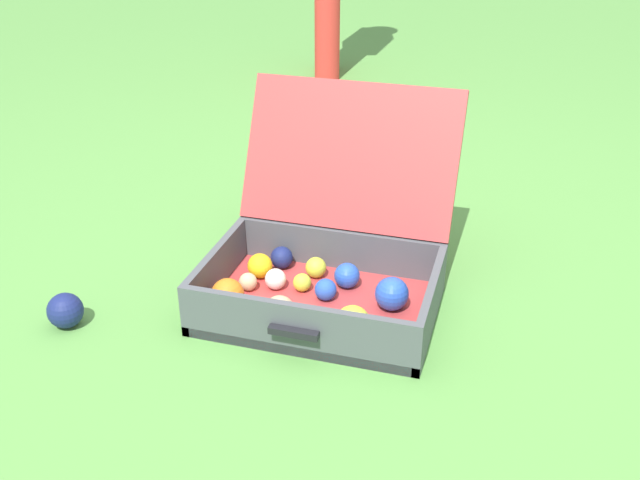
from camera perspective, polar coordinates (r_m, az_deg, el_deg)
The scene contains 3 objects.
ground_plane at distance 1.70m, azimuth 2.11°, elevation -6.74°, with size 16.00×16.00×0.00m, color #569342.
open_suitcase at distance 1.75m, azimuth 0.48°, elevation -1.62°, with size 0.54×0.57×0.47m.
stray_ball_on_grass at distance 1.77m, azimuth -19.34°, elevation -5.24°, with size 0.08×0.08×0.08m, color navy.
Camera 1 is at (0.33, -1.36, 0.97)m, focal length 40.82 mm.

